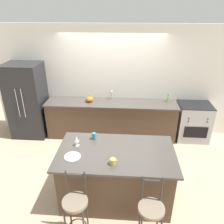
{
  "coord_description": "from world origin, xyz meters",
  "views": [
    {
      "loc": [
        0.37,
        -4.49,
        3.04
      ],
      "look_at": [
        0.09,
        -0.65,
        1.16
      ],
      "focal_mm": 35.0,
      "sensor_mm": 36.0,
      "label": 1
    }
  ],
  "objects_px": {
    "coffee_mug": "(113,162)",
    "bar_stool_far": "(151,214)",
    "refrigerator": "(28,101)",
    "soap_bottle": "(168,99)",
    "wine_glass": "(77,139)",
    "pumpkin_decoration": "(89,99)",
    "dinner_plate": "(72,156)",
    "bar_stool_near": "(76,208)",
    "tumbler_cup": "(94,136)",
    "oven_range": "(193,122)"
  },
  "relations": [
    {
      "from": "coffee_mug",
      "to": "bar_stool_far",
      "type": "bearing_deg",
      "value": -44.15
    },
    {
      "from": "refrigerator",
      "to": "soap_bottle",
      "type": "distance_m",
      "value": 3.45
    },
    {
      "from": "wine_glass",
      "to": "pumpkin_decoration",
      "type": "distance_m",
      "value": 1.9
    },
    {
      "from": "dinner_plate",
      "to": "pumpkin_decoration",
      "type": "bearing_deg",
      "value": 92.65
    },
    {
      "from": "wine_glass",
      "to": "coffee_mug",
      "type": "height_order",
      "value": "wine_glass"
    },
    {
      "from": "dinner_plate",
      "to": "bar_stool_near",
      "type": "bearing_deg",
      "value": -75.26
    },
    {
      "from": "bar_stool_near",
      "to": "coffee_mug",
      "type": "height_order",
      "value": "bar_stool_near"
    },
    {
      "from": "refrigerator",
      "to": "bar_stool_far",
      "type": "bearing_deg",
      "value": -45.07
    },
    {
      "from": "pumpkin_decoration",
      "to": "dinner_plate",
      "type": "bearing_deg",
      "value": -87.35
    },
    {
      "from": "refrigerator",
      "to": "coffee_mug",
      "type": "relative_size",
      "value": 15.53
    },
    {
      "from": "bar_stool_far",
      "to": "dinner_plate",
      "type": "xyz_separation_m",
      "value": [
        -1.16,
        0.64,
        0.38
      ]
    },
    {
      "from": "bar_stool_far",
      "to": "tumbler_cup",
      "type": "height_order",
      "value": "bar_stool_far"
    },
    {
      "from": "wine_glass",
      "to": "bar_stool_far",
      "type": "bearing_deg",
      "value": -39.26
    },
    {
      "from": "pumpkin_decoration",
      "to": "wine_glass",
      "type": "bearing_deg",
      "value": -86.81
    },
    {
      "from": "bar_stool_far",
      "to": "wine_glass",
      "type": "bearing_deg",
      "value": 140.74
    },
    {
      "from": "oven_range",
      "to": "bar_stool_far",
      "type": "distance_m",
      "value": 3.14
    },
    {
      "from": "refrigerator",
      "to": "soap_bottle",
      "type": "xyz_separation_m",
      "value": [
        3.45,
        0.18,
        0.08
      ]
    },
    {
      "from": "dinner_plate",
      "to": "pumpkin_decoration",
      "type": "relative_size",
      "value": 1.42
    },
    {
      "from": "refrigerator",
      "to": "soap_bottle",
      "type": "height_order",
      "value": "refrigerator"
    },
    {
      "from": "oven_range",
      "to": "coffee_mug",
      "type": "relative_size",
      "value": 7.8
    },
    {
      "from": "wine_glass",
      "to": "tumbler_cup",
      "type": "xyz_separation_m",
      "value": [
        0.25,
        0.22,
        -0.06
      ]
    },
    {
      "from": "soap_bottle",
      "to": "oven_range",
      "type": "bearing_deg",
      "value": -11.51
    },
    {
      "from": "dinner_plate",
      "to": "wine_glass",
      "type": "relative_size",
      "value": 1.47
    },
    {
      "from": "dinner_plate",
      "to": "oven_range",
      "type": "bearing_deg",
      "value": 42.21
    },
    {
      "from": "pumpkin_decoration",
      "to": "soap_bottle",
      "type": "height_order",
      "value": "soap_bottle"
    },
    {
      "from": "dinner_plate",
      "to": "refrigerator",
      "type": "bearing_deg",
      "value": 127.14
    },
    {
      "from": "oven_range",
      "to": "bar_stool_near",
      "type": "xyz_separation_m",
      "value": [
        -2.29,
        -2.83,
        0.12
      ]
    },
    {
      "from": "refrigerator",
      "to": "wine_glass",
      "type": "distance_m",
      "value": 2.5
    },
    {
      "from": "pumpkin_decoration",
      "to": "soap_bottle",
      "type": "relative_size",
      "value": 0.97
    },
    {
      "from": "refrigerator",
      "to": "pumpkin_decoration",
      "type": "distance_m",
      "value": 1.55
    },
    {
      "from": "bar_stool_near",
      "to": "dinner_plate",
      "type": "distance_m",
      "value": 0.73
    },
    {
      "from": "bar_stool_far",
      "to": "coffee_mug",
      "type": "xyz_separation_m",
      "value": [
        -0.53,
        0.51,
        0.42
      ]
    },
    {
      "from": "soap_bottle",
      "to": "wine_glass",
      "type": "bearing_deg",
      "value": -131.18
    },
    {
      "from": "wine_glass",
      "to": "soap_bottle",
      "type": "bearing_deg",
      "value": 48.82
    },
    {
      "from": "refrigerator",
      "to": "pumpkin_decoration",
      "type": "xyz_separation_m",
      "value": [
        1.55,
        0.03,
        0.08
      ]
    },
    {
      "from": "oven_range",
      "to": "wine_glass",
      "type": "bearing_deg",
      "value": -141.92
    },
    {
      "from": "pumpkin_decoration",
      "to": "soap_bottle",
      "type": "xyz_separation_m",
      "value": [
        1.9,
        0.15,
        0.01
      ]
    },
    {
      "from": "refrigerator",
      "to": "bar_stool_near",
      "type": "bearing_deg",
      "value": -56.99
    },
    {
      "from": "bar_stool_near",
      "to": "coffee_mug",
      "type": "relative_size",
      "value": 9.36
    },
    {
      "from": "pumpkin_decoration",
      "to": "bar_stool_near",
      "type": "bearing_deg",
      "value": -84.69
    },
    {
      "from": "dinner_plate",
      "to": "soap_bottle",
      "type": "relative_size",
      "value": 1.37
    },
    {
      "from": "oven_range",
      "to": "tumbler_cup",
      "type": "bearing_deg",
      "value": -142.22
    },
    {
      "from": "tumbler_cup",
      "to": "oven_range",
      "type": "bearing_deg",
      "value": 37.78
    },
    {
      "from": "bar_stool_far",
      "to": "soap_bottle",
      "type": "height_order",
      "value": "same"
    },
    {
      "from": "bar_stool_far",
      "to": "soap_bottle",
      "type": "distance_m",
      "value": 3.09
    },
    {
      "from": "refrigerator",
      "to": "bar_stool_near",
      "type": "xyz_separation_m",
      "value": [
        1.81,
        -2.78,
        -0.34
      ]
    },
    {
      "from": "tumbler_cup",
      "to": "dinner_plate",
      "type": "bearing_deg",
      "value": -116.21
    },
    {
      "from": "dinner_plate",
      "to": "pumpkin_decoration",
      "type": "distance_m",
      "value": 2.21
    },
    {
      "from": "bar_stool_near",
      "to": "bar_stool_far",
      "type": "bearing_deg",
      "value": -1.85
    },
    {
      "from": "refrigerator",
      "to": "coffee_mug",
      "type": "height_order",
      "value": "refrigerator"
    }
  ]
}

